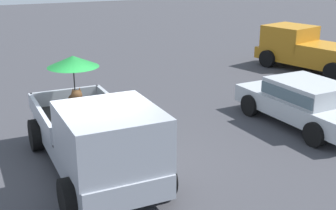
{
  "coord_description": "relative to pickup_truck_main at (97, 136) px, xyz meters",
  "views": [
    {
      "loc": [
        9.31,
        -2.27,
        4.7
      ],
      "look_at": [
        -0.62,
        2.17,
        1.1
      ],
      "focal_mm": 48.08,
      "sensor_mm": 36.0,
      "label": 1
    }
  ],
  "objects": [
    {
      "name": "pickup_truck_far",
      "position": [
        -6.11,
        11.06,
        -0.1
      ],
      "size": [
        5.11,
        3.17,
        1.8
      ],
      "rotation": [
        0.0,
        0.0,
        3.42
      ],
      "color": "black",
      "rests_on": "ground"
    },
    {
      "name": "pickup_truck_main",
      "position": [
        0.0,
        0.0,
        0.0
      ],
      "size": [
        5.09,
        2.33,
        2.35
      ],
      "rotation": [
        0.0,
        0.0,
        0.02
      ],
      "color": "black",
      "rests_on": "ground"
    },
    {
      "name": "parked_sedan_near",
      "position": [
        -0.75,
        6.37,
        -0.24
      ],
      "size": [
        4.41,
        2.2,
        1.33
      ],
      "rotation": [
        0.0,
        0.0,
        3.21
      ],
      "color": "black",
      "rests_on": "ground"
    },
    {
      "name": "ground_plane",
      "position": [
        -0.4,
        -0.01,
        -0.98
      ],
      "size": [
        80.0,
        80.0,
        0.0
      ],
      "primitive_type": "plane",
      "color": "#38383D"
    }
  ]
}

